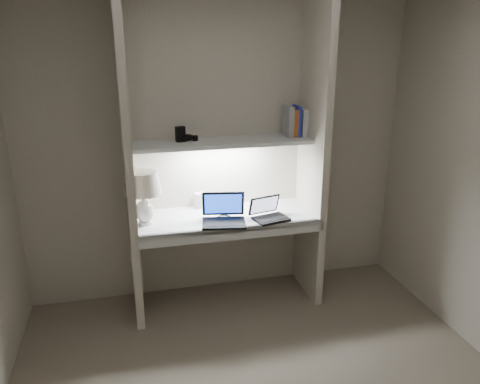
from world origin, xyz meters
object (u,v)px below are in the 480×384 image
object	(u,v)px
laptop_netbook	(269,214)
book_row	(299,121)
table_lamp	(143,189)
speaker	(200,200)
laptop_main	(224,216)

from	to	relation	value
laptop_netbook	book_row	bearing A→B (deg)	26.42
table_lamp	speaker	xyz separation A→B (m)	(0.47, 0.25, -0.21)
table_lamp	laptop_netbook	distance (m)	0.99
speaker	laptop_main	bearing A→B (deg)	-85.41
book_row	laptop_netbook	bearing A→B (deg)	-139.55
laptop_main	speaker	xyz separation A→B (m)	(-0.13, 0.36, 0.01)
laptop_netbook	book_row	distance (m)	0.80
table_lamp	laptop_netbook	bearing A→B (deg)	-7.20
laptop_netbook	table_lamp	bearing A→B (deg)	158.77
table_lamp	laptop_netbook	xyz separation A→B (m)	(0.95, -0.12, -0.24)
speaker	book_row	xyz separation A→B (m)	(0.82, -0.09, 0.65)
laptop_netbook	book_row	size ratio (longest dim) A/B	1.25
speaker	book_row	size ratio (longest dim) A/B	0.53
table_lamp	speaker	bearing A→B (deg)	28.35
laptop_main	speaker	bearing A→B (deg)	119.19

